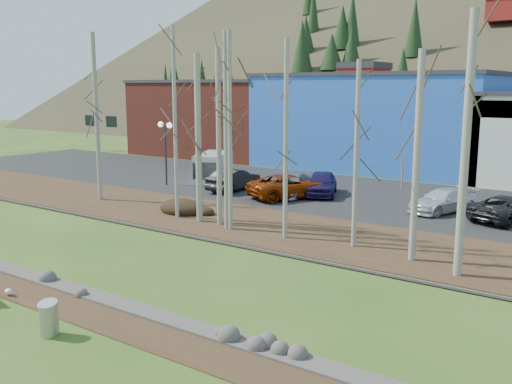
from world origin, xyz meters
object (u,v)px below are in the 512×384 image
Objects in this scene: litter_bin at (49,320)px; street_lamp at (165,136)px; car_3 at (322,183)px; car_5 at (443,201)px; car_1 at (290,186)px; car_0 at (234,180)px; car_4 at (510,208)px; seagull at (9,292)px; car_2 at (291,185)px; van_grey at (213,167)px.

street_lamp is (-14.76, 20.34, 3.22)m from litter_bin.
car_3 is 1.01× the size of car_5.
car_1 is at bearing 23.49° from street_lamp.
car_5 is (13.84, 1.30, -0.09)m from car_0.
car_4 is 1.08× the size of car_5.
car_0 reaches higher than seagull.
car_1 reaches higher than seagull.
car_4 is (11.91, 21.30, 0.65)m from seagull.
van_grey is (-7.91, 1.65, 0.34)m from car_2.
car_3 is (0.25, 22.10, 0.75)m from seagull.
car_3 is 0.90× the size of van_grey.
van_grey is (-21.18, 1.24, 0.35)m from car_4.
car_1 is 2.36m from car_3.
street_lamp is at bearing 31.75° from car_1.
car_1 reaches higher than car_4.
van_grey is (-3.78, 2.36, 0.29)m from car_0.
street_lamp reaches higher than car_0.
litter_bin is 21.74m from car_1.
van_grey is at bearing -33.44° from car_0.
street_lamp is at bearing 125.96° from litter_bin.
car_1 is (9.92, 0.85, -2.79)m from street_lamp.
car_2 is (9.52, 1.68, -2.87)m from street_lamp.
street_lamp is 1.00× the size of car_5.
car_4 is at bearing -177.77° from car_0.
car_5 reaches higher than seagull.
van_grey is (-8.32, 2.48, 0.27)m from car_1.
litter_bin is 0.17× the size of car_1.
car_5 is at bearing -144.52° from car_1.
seagull is 0.08× the size of car_1.
car_1 is at bearing -144.22° from car_3.
car_5 is (8.10, -0.62, -0.12)m from car_3.
van_grey is at bearing 119.07° from litter_bin.
car_1 is at bearing -78.01° from car_2.
litter_bin reaches higher than seagull.
street_lamp reaches higher than car_3.
car_0 is at bearing 24.55° from car_4.
van_grey reaches higher than car_1.
car_4 is at bearing -12.39° from car_2.
seagull is 23.05m from car_5.
car_1 is at bearing -148.18° from car_5.
car_2 is (4.13, 0.72, -0.05)m from car_0.
seagull is 0.10× the size of car_5.
car_1 reaches higher than litter_bin.
van_grey reaches higher than car_4.
car_2 is 2.01m from car_3.
car_0 is at bearing -151.47° from car_5.
street_lamp reaches higher than car_1.
car_1 is 1.20× the size of car_3.
car_0 is 0.95× the size of car_2.
car_5 is at bearing -176.10° from car_0.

